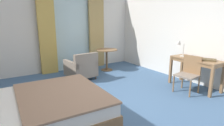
{
  "coord_description": "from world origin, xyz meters",
  "views": [
    {
      "loc": [
        -1.93,
        -3.01,
        1.72
      ],
      "look_at": [
        0.28,
        0.44,
        0.75
      ],
      "focal_mm": 29.5,
      "sensor_mm": 36.0,
      "label": 1
    }
  ],
  "objects": [
    {
      "name": "writing_desk",
      "position": [
        2.3,
        -0.35,
        0.67
      ],
      "size": [
        0.56,
        1.24,
        0.77
      ],
      "color": "olive",
      "rests_on": "ground"
    },
    {
      "name": "desk_lamp",
      "position": [
        2.23,
        0.12,
        1.09
      ],
      "size": [
        0.18,
        0.3,
        0.46
      ],
      "color": "#B7B2A8",
      "rests_on": "writing_desk"
    },
    {
      "name": "ground",
      "position": [
        0.0,
        0.0,
        -0.05
      ],
      "size": [
        5.93,
        6.93,
        0.1
      ],
      "primitive_type": "cube",
      "color": "#426084"
    },
    {
      "name": "round_cafe_table",
      "position": [
        1.27,
        2.31,
        0.55
      ],
      "size": [
        0.73,
        0.73,
        0.74
      ],
      "color": "olive",
      "rests_on": "ground"
    },
    {
      "name": "armchair_by_window",
      "position": [
        0.14,
        1.88,
        0.33
      ],
      "size": [
        0.82,
        0.87,
        0.81
      ],
      "color": "gray",
      "rests_on": "ground"
    },
    {
      "name": "balcony_glass_door",
      "position": [
        0.38,
        3.12,
        1.22
      ],
      "size": [
        1.32,
        0.02,
        2.44
      ],
      "primitive_type": "cube",
      "color": "silver",
      "rests_on": "ground"
    },
    {
      "name": "closed_book",
      "position": [
        2.33,
        -0.65,
        0.79
      ],
      "size": [
        0.37,
        0.41,
        0.04
      ],
      "primitive_type": "cube",
      "rotation": [
        0.0,
        0.0,
        0.47
      ],
      "color": "brown",
      "rests_on": "writing_desk"
    },
    {
      "name": "desk_chair",
      "position": [
        1.92,
        -0.44,
        0.49
      ],
      "size": [
        0.49,
        0.51,
        0.88
      ],
      "color": "gray",
      "rests_on": "ground"
    },
    {
      "name": "curtain_panel_left",
      "position": [
        -0.49,
        3.02,
        1.26
      ],
      "size": [
        0.52,
        0.1,
        2.52
      ],
      "primitive_type": "cube",
      "color": "tan",
      "rests_on": "ground"
    },
    {
      "name": "wall_back",
      "position": [
        0.0,
        3.2,
        1.39
      ],
      "size": [
        5.53,
        0.12,
        2.77
      ],
      "primitive_type": "cube",
      "color": "silver",
      "rests_on": "ground"
    },
    {
      "name": "bed",
      "position": [
        -1.49,
        -0.1,
        0.28
      ],
      "size": [
        2.14,
        1.79,
        1.12
      ],
      "color": "olive",
      "rests_on": "ground"
    },
    {
      "name": "curtain_panel_right",
      "position": [
        1.26,
        3.02,
        1.26
      ],
      "size": [
        0.57,
        0.1,
        2.52
      ],
      "primitive_type": "cube",
      "color": "tan",
      "rests_on": "ground"
    },
    {
      "name": "wall_right",
      "position": [
        2.7,
        0.0,
        1.39
      ],
      "size": [
        0.12,
        6.53,
        2.77
      ],
      "primitive_type": "cube",
      "color": "silver",
      "rests_on": "ground"
    }
  ]
}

